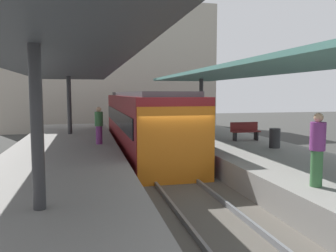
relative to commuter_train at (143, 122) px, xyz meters
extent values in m
plane|color=#383835|center=(0.00, -6.03, -1.73)|extent=(80.00, 80.00, 0.00)
cube|color=gray|center=(-3.80, -6.03, -1.23)|extent=(4.40, 28.00, 1.00)
cube|color=gray|center=(3.80, -6.03, -1.23)|extent=(4.40, 28.00, 1.00)
cube|color=#59544C|center=(0.00, -6.03, -1.63)|extent=(3.20, 28.00, 0.20)
cube|color=slate|center=(-0.72, -6.03, -1.46)|extent=(0.08, 28.00, 0.14)
cube|color=slate|center=(0.72, -6.03, -1.46)|extent=(0.08, 28.00, 0.14)
cube|color=maroon|center=(0.00, 0.03, -0.08)|extent=(2.70, 13.90, 2.90)
cube|color=orange|center=(0.00, -6.95, -0.23)|extent=(2.65, 0.08, 2.60)
cube|color=black|center=(-1.37, 0.03, 0.27)|extent=(0.04, 12.79, 0.76)
cube|color=black|center=(1.37, 0.03, 0.27)|extent=(0.04, 12.79, 0.76)
cube|color=#515156|center=(0.00, 0.03, 1.47)|extent=(2.16, 13.21, 0.20)
cylinder|color=#333335|center=(-3.80, -10.93, 0.85)|extent=(0.24, 0.24, 3.15)
cylinder|color=#333335|center=(-3.80, 1.67, 0.85)|extent=(0.24, 0.24, 3.15)
cube|color=#3D4247|center=(-3.80, -4.63, 2.51)|extent=(4.18, 21.00, 0.16)
cylinder|color=#333335|center=(3.80, 1.67, 0.82)|extent=(0.24, 0.24, 3.10)
cube|color=slate|center=(3.80, -4.63, 2.45)|extent=(4.18, 21.00, 0.16)
cube|color=black|center=(3.88, -2.98, -0.53)|extent=(0.08, 0.32, 0.40)
cube|color=black|center=(4.98, -2.98, -0.53)|extent=(0.08, 0.32, 0.40)
cube|color=maroon|center=(4.43, -2.98, -0.30)|extent=(1.40, 0.40, 0.06)
cube|color=maroon|center=(4.43, -2.80, -0.07)|extent=(1.40, 0.06, 0.40)
cylinder|color=#2D2D30|center=(4.60, -5.28, -0.33)|extent=(0.44, 0.44, 0.80)
cylinder|color=#7A337A|center=(-2.37, -2.53, -0.33)|extent=(0.28, 0.28, 0.80)
cylinder|color=#386B3D|center=(-2.37, -2.53, 0.38)|extent=(0.36, 0.36, 0.62)
sphere|color=tan|center=(-2.37, -2.53, 0.80)|extent=(0.22, 0.22, 0.22)
cylinder|color=#386B3D|center=(2.45, -10.77, -0.29)|extent=(0.28, 0.28, 0.88)
cylinder|color=#7A337A|center=(2.45, -10.77, 0.49)|extent=(0.36, 0.36, 0.67)
sphere|color=tan|center=(2.45, -10.77, 0.94)|extent=(0.22, 0.22, 0.22)
cube|color=#A89E8E|center=(-0.61, 13.97, 3.77)|extent=(18.00, 6.00, 11.00)
camera|label=1|loc=(-2.88, -17.75, 1.51)|focal=36.50mm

